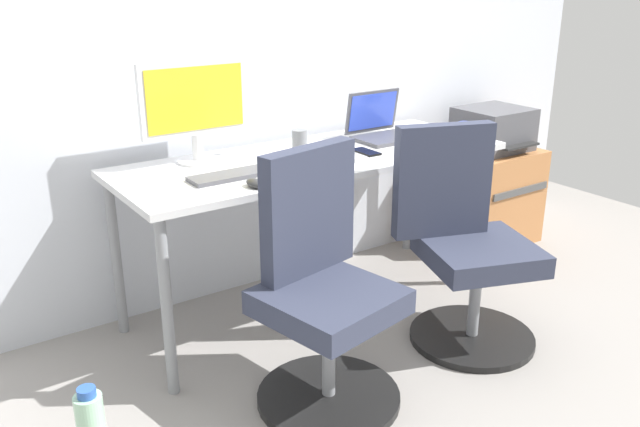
{
  "coord_description": "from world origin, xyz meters",
  "views": [
    {
      "loc": [
        -1.62,
        -2.4,
        1.52
      ],
      "look_at": [
        0.0,
        -0.05,
        0.49
      ],
      "focal_mm": 37.42,
      "sensor_mm": 36.0,
      "label": 1
    }
  ],
  "objects_px": {
    "office_chair_right": "(465,248)",
    "open_laptop": "(381,127)",
    "coffee_mug": "(465,132)",
    "side_cabinet": "(487,194)",
    "office_chair_left": "(322,292)",
    "printer": "(493,129)",
    "desktop_monitor": "(195,105)"
  },
  "relations": [
    {
      "from": "office_chair_left",
      "to": "open_laptop",
      "type": "bearing_deg",
      "value": 39.5
    },
    {
      "from": "desktop_monitor",
      "to": "open_laptop",
      "type": "bearing_deg",
      "value": -6.41
    },
    {
      "from": "side_cabinet",
      "to": "coffee_mug",
      "type": "bearing_deg",
      "value": -150.42
    },
    {
      "from": "office_chair_right",
      "to": "side_cabinet",
      "type": "bearing_deg",
      "value": 37.19
    },
    {
      "from": "office_chair_right",
      "to": "coffee_mug",
      "type": "bearing_deg",
      "value": 46.34
    },
    {
      "from": "side_cabinet",
      "to": "open_laptop",
      "type": "bearing_deg",
      "value": -176.61
    },
    {
      "from": "office_chair_right",
      "to": "side_cabinet",
      "type": "relative_size",
      "value": 1.7
    },
    {
      "from": "office_chair_left",
      "to": "coffee_mug",
      "type": "relative_size",
      "value": 10.22
    },
    {
      "from": "open_laptop",
      "to": "coffee_mug",
      "type": "distance_m",
      "value": 0.41
    },
    {
      "from": "printer",
      "to": "coffee_mug",
      "type": "bearing_deg",
      "value": -150.49
    },
    {
      "from": "printer",
      "to": "open_laptop",
      "type": "height_order",
      "value": "open_laptop"
    },
    {
      "from": "office_chair_left",
      "to": "printer",
      "type": "relative_size",
      "value": 2.35
    },
    {
      "from": "side_cabinet",
      "to": "open_laptop",
      "type": "height_order",
      "value": "open_laptop"
    },
    {
      "from": "office_chair_right",
      "to": "open_laptop",
      "type": "relative_size",
      "value": 3.03
    },
    {
      "from": "office_chair_left",
      "to": "desktop_monitor",
      "type": "bearing_deg",
      "value": 97.24
    },
    {
      "from": "desktop_monitor",
      "to": "coffee_mug",
      "type": "xyz_separation_m",
      "value": [
        1.23,
        -0.39,
        -0.2
      ]
    },
    {
      "from": "side_cabinet",
      "to": "open_laptop",
      "type": "xyz_separation_m",
      "value": [
        -0.88,
        -0.05,
        0.53
      ]
    },
    {
      "from": "side_cabinet",
      "to": "printer",
      "type": "xyz_separation_m",
      "value": [
        0.0,
        -0.0,
        0.4
      ]
    },
    {
      "from": "office_chair_right",
      "to": "printer",
      "type": "bearing_deg",
      "value": 37.15
    },
    {
      "from": "office_chair_right",
      "to": "desktop_monitor",
      "type": "xyz_separation_m",
      "value": [
        -0.84,
        0.79,
        0.58
      ]
    },
    {
      "from": "office_chair_left",
      "to": "open_laptop",
      "type": "distance_m",
      "value": 1.15
    },
    {
      "from": "side_cabinet",
      "to": "open_laptop",
      "type": "distance_m",
      "value": 1.03
    },
    {
      "from": "side_cabinet",
      "to": "coffee_mug",
      "type": "distance_m",
      "value": 0.85
    },
    {
      "from": "open_laptop",
      "to": "coffee_mug",
      "type": "relative_size",
      "value": 3.37
    },
    {
      "from": "office_chair_right",
      "to": "side_cabinet",
      "type": "xyz_separation_m",
      "value": [
        0.98,
        0.74,
        -0.15
      ]
    },
    {
      "from": "office_chair_right",
      "to": "printer",
      "type": "relative_size",
      "value": 2.35
    },
    {
      "from": "coffee_mug",
      "to": "side_cabinet",
      "type": "bearing_deg",
      "value": 29.58
    },
    {
      "from": "printer",
      "to": "coffee_mug",
      "type": "xyz_separation_m",
      "value": [
        -0.59,
        -0.33,
        0.12
      ]
    },
    {
      "from": "office_chair_right",
      "to": "open_laptop",
      "type": "xyz_separation_m",
      "value": [
        0.1,
        0.69,
        0.38
      ]
    },
    {
      "from": "office_chair_left",
      "to": "printer",
      "type": "distance_m",
      "value": 1.88
    },
    {
      "from": "office_chair_left",
      "to": "printer",
      "type": "xyz_separation_m",
      "value": [
        1.71,
        0.74,
        0.25
      ]
    },
    {
      "from": "printer",
      "to": "open_laptop",
      "type": "relative_size",
      "value": 1.29
    }
  ]
}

